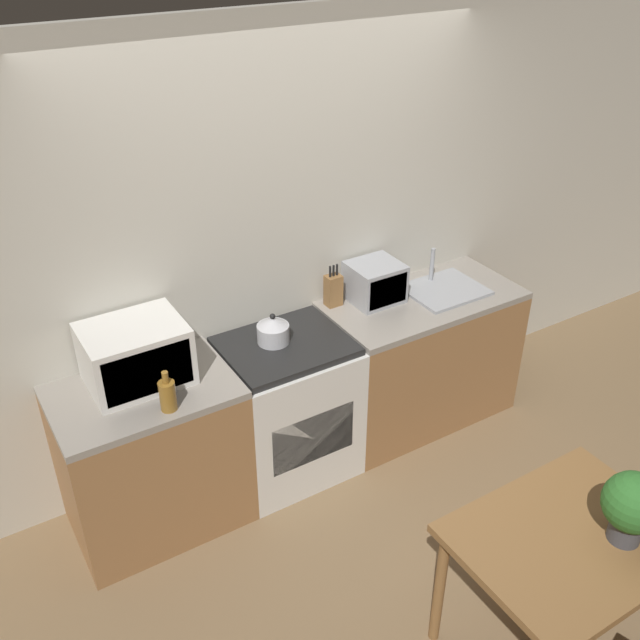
{
  "coord_description": "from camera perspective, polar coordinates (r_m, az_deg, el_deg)",
  "views": [
    {
      "loc": [
        -1.74,
        -2.15,
        3.07
      ],
      "look_at": [
        0.01,
        0.7,
        1.05
      ],
      "focal_mm": 40.0,
      "sensor_mm": 36.0,
      "label": 1
    }
  ],
  "objects": [
    {
      "name": "kettle",
      "position": [
        3.96,
        -3.78,
        -0.8
      ],
      "size": [
        0.18,
        0.18,
        0.18
      ],
      "color": "#B7B7BC",
      "rests_on": "stove_range"
    },
    {
      "name": "dining_table",
      "position": [
        3.38,
        19.21,
        -17.05
      ],
      "size": [
        0.96,
        0.74,
        0.74
      ],
      "color": "brown",
      "rests_on": "ground_plane"
    },
    {
      "name": "knife_block",
      "position": [
        4.3,
        1.07,
        2.43
      ],
      "size": [
        0.1,
        0.08,
        0.27
      ],
      "color": "brown",
      "rests_on": "counter_right_run"
    },
    {
      "name": "toaster_oven",
      "position": [
        4.36,
        4.43,
        3.03
      ],
      "size": [
        0.31,
        0.28,
        0.24
      ],
      "color": "#999BA0",
      "rests_on": "counter_right_run"
    },
    {
      "name": "potted_plant",
      "position": [
        3.25,
        23.74,
        -13.4
      ],
      "size": [
        0.26,
        0.26,
        0.34
      ],
      "color": "#424247",
      "rests_on": "dining_table"
    },
    {
      "name": "counter_left_run",
      "position": [
        4.01,
        -13.23,
        -10.61
      ],
      "size": [
        0.93,
        0.62,
        0.9
      ],
      "color": "olive",
      "rests_on": "ground_plane"
    },
    {
      "name": "wall_back",
      "position": [
        4.12,
        -3.33,
        5.65
      ],
      "size": [
        10.0,
        0.06,
        2.6
      ],
      "color": "beige",
      "rests_on": "ground_plane"
    },
    {
      "name": "counter_right_run",
      "position": [
        4.71,
        7.91,
        -3.01
      ],
      "size": [
        1.25,
        0.62,
        0.9
      ],
      "color": "olive",
      "rests_on": "ground_plane"
    },
    {
      "name": "sink_basin",
      "position": [
        4.56,
        9.89,
        2.48
      ],
      "size": [
        0.47,
        0.4,
        0.24
      ],
      "color": "#999BA0",
      "rests_on": "counter_right_run"
    },
    {
      "name": "bottle",
      "position": [
        3.53,
        -12.1,
        -5.88
      ],
      "size": [
        0.08,
        0.08,
        0.22
      ],
      "color": "olive",
      "rests_on": "counter_left_run"
    },
    {
      "name": "stove_range",
      "position": [
        4.25,
        -2.65,
        -7.0
      ],
      "size": [
        0.73,
        0.62,
        0.9
      ],
      "color": "silver",
      "rests_on": "ground_plane"
    },
    {
      "name": "ground_plane",
      "position": [
        4.13,
        5.19,
        -17.02
      ],
      "size": [
        16.0,
        16.0,
        0.0
      ],
      "primitive_type": "plane",
      "color": "brown"
    },
    {
      "name": "microwave",
      "position": [
        3.72,
        -14.53,
        -2.67
      ],
      "size": [
        0.5,
        0.4,
        0.32
      ],
      "color": "silver",
      "rests_on": "counter_left_run"
    }
  ]
}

